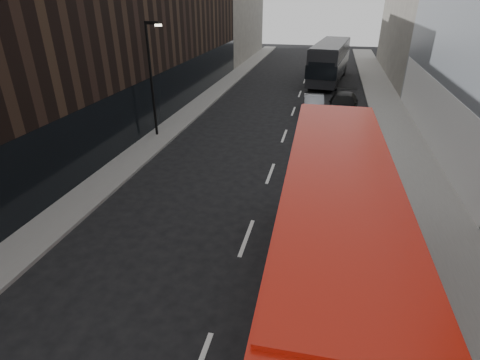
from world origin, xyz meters
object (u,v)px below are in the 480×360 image
Objects in this scene: red_bus at (333,237)px; grey_bus at (330,61)px; car_a at (333,130)px; car_b at (314,105)px; car_c at (343,104)px; street_lamp at (152,73)px.

red_bus is 33.50m from grey_bus.
grey_bus reaches higher than car_a.
car_c is (2.26, 0.41, 0.07)m from car_b.
car_c is at bearing 33.97° from street_lamp.
grey_bus is 2.92× the size of car_b.
car_a is 6.12m from car_b.
car_a is (0.08, 14.88, -1.94)m from red_bus.
red_bus is 2.83× the size of car_a.
street_lamp is 23.12m from grey_bus.
grey_bus is (10.68, 20.41, -2.02)m from street_lamp.
red_bus reaches higher than car_a.
car_c reaches higher than car_a.
grey_bus is at bearing 80.79° from car_b.
street_lamp is 12.94m from car_b.
street_lamp is 1.29× the size of car_c.
car_a is at bearing -92.31° from car_c.
street_lamp is 14.92m from car_c.
car_a is at bearing 8.99° from street_lamp.
car_a is 0.97× the size of car_b.
grey_bus is 2.35× the size of car_c.
street_lamp is at bearing 129.36° from red_bus.
street_lamp reaches higher than red_bus.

